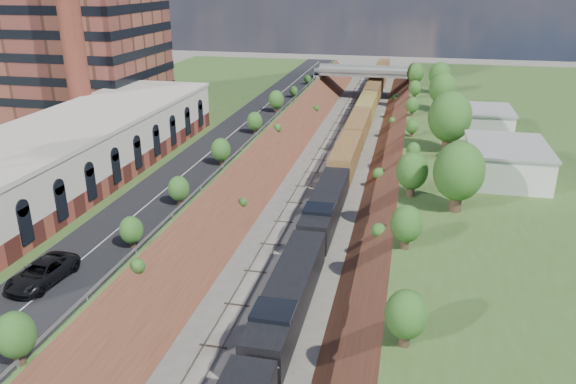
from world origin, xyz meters
name	(u,v)px	position (x,y,z in m)	size (l,w,h in m)	color
platform_left	(119,150)	(-33.00, 60.00, 2.50)	(44.00, 180.00, 5.00)	#405723
platform_right	(568,181)	(33.00, 60.00, 2.50)	(44.00, 180.00, 5.00)	#405723
embankment_left	(253,175)	(-11.00, 60.00, 0.00)	(7.07, 180.00, 7.07)	brown
embankment_right	(400,186)	(11.00, 60.00, 0.00)	(7.07, 180.00, 7.07)	brown
rail_left_track	(307,179)	(-2.60, 60.00, 0.09)	(1.58, 180.00, 0.18)	gray
rail_right_track	(342,181)	(2.60, 60.00, 0.09)	(1.58, 180.00, 0.18)	gray
road	(224,141)	(-15.50, 60.00, 5.05)	(8.00, 180.00, 0.10)	black
guardrail	(249,140)	(-11.40, 59.80, 5.55)	(0.10, 171.00, 0.70)	#99999E
commercial_building	(60,157)	(-28.00, 38.00, 8.51)	(14.30, 62.30, 7.00)	maroon
smokestack	(68,1)	(-36.00, 56.00, 25.00)	(3.20, 3.20, 40.00)	maroon
overpass	(365,78)	(0.00, 122.00, 4.92)	(24.50, 8.30, 7.40)	gray
white_building_near	(506,163)	(23.50, 52.00, 7.00)	(9.00, 12.00, 4.00)	silver
white_building_far	(484,121)	(23.00, 74.00, 6.80)	(8.00, 10.00, 3.60)	silver
tree_right_large	(459,172)	(17.00, 40.00, 9.38)	(5.25, 5.25, 7.61)	#473323
tree_left_crest	(110,251)	(-11.80, 20.00, 7.04)	(2.45, 2.45, 3.55)	#473323
freight_train	(357,131)	(2.60, 78.84, 2.75)	(3.27, 166.01, 4.83)	black
suv	(42,273)	(-16.30, 17.12, 6.00)	(2.99, 6.48, 1.80)	black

